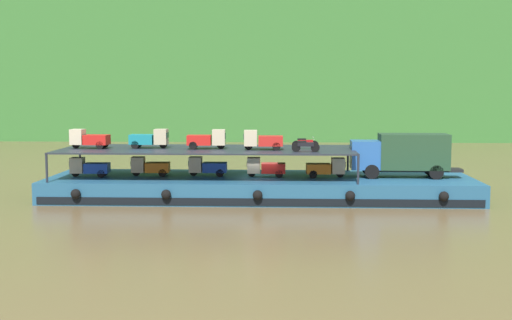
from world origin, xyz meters
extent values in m
plane|color=brown|center=(0.00, 0.00, 0.00)|extent=(400.00, 400.00, 0.00)
cube|color=#387533|center=(0.00, 67.45, 20.27)|extent=(123.81, 33.79, 40.54)
cube|color=#23567A|center=(0.00, 0.00, 0.75)|extent=(30.14, 8.30, 1.50)
cube|color=black|center=(0.00, -4.17, 0.35)|extent=(29.54, 0.06, 0.50)
sphere|color=black|center=(-12.06, -4.35, 0.85)|extent=(0.65, 0.65, 0.65)
sphere|color=black|center=(-6.03, -4.35, 0.85)|extent=(0.65, 0.65, 0.65)
sphere|color=black|center=(0.00, -4.35, 0.85)|extent=(0.65, 0.65, 0.65)
sphere|color=black|center=(6.03, -4.35, 0.85)|extent=(0.65, 0.65, 0.65)
sphere|color=black|center=(12.06, -4.35, 0.85)|extent=(0.65, 0.65, 0.65)
cube|color=#285BA3|center=(7.47, 0.18, 3.10)|extent=(2.04, 2.22, 2.00)
cube|color=#192833|center=(6.44, 0.20, 3.45)|extent=(0.10, 1.84, 0.60)
cube|color=#234228|center=(10.87, 0.11, 3.35)|extent=(4.84, 2.39, 2.50)
cube|color=black|center=(10.87, 0.11, 2.05)|extent=(6.83, 1.51, 0.20)
cylinder|color=black|center=(7.89, 1.18, 2.00)|extent=(1.01, 0.30, 1.00)
cylinder|color=black|center=(7.85, -0.84, 2.00)|extent=(1.01, 0.30, 1.00)
cylinder|color=black|center=(12.33, 1.09, 2.00)|extent=(1.01, 0.30, 1.00)
cylinder|color=black|center=(12.29, -0.93, 2.00)|extent=(1.01, 0.30, 1.00)
cylinder|color=#232833|center=(6.59, 3.67, 2.50)|extent=(0.16, 0.16, 2.00)
cylinder|color=#232833|center=(6.59, -3.67, 2.50)|extent=(0.16, 0.16, 2.00)
cylinder|color=#232833|center=(-14.19, 3.67, 2.50)|extent=(0.16, 0.16, 2.00)
cylinder|color=#232833|center=(-14.19, -3.67, 2.50)|extent=(0.16, 0.16, 2.00)
cube|color=#232833|center=(-3.80, 0.00, 3.45)|extent=(20.94, 7.50, 0.10)
cube|color=#1E47B7|center=(-11.66, -0.53, 2.13)|extent=(1.76, 1.28, 0.70)
cube|color=#C6B793|center=(-13.06, -0.60, 2.33)|extent=(0.95, 1.04, 1.10)
cube|color=#19232D|center=(-13.53, -0.62, 2.44)|extent=(0.08, 0.85, 0.38)
cylinder|color=black|center=(-13.21, -0.61, 1.78)|extent=(0.57, 0.17, 0.56)
cylinder|color=black|center=(-11.29, 0.02, 1.78)|extent=(0.57, 0.17, 0.56)
cylinder|color=black|center=(-11.24, -1.04, 1.78)|extent=(0.57, 0.17, 0.56)
cube|color=orange|center=(-7.41, 0.10, 2.13)|extent=(1.77, 1.30, 0.70)
cube|color=#C6B793|center=(-8.81, 0.02, 2.33)|extent=(0.96, 1.05, 1.10)
cube|color=#19232D|center=(-9.28, -0.01, 2.44)|extent=(0.09, 0.85, 0.38)
cylinder|color=black|center=(-8.96, 0.01, 1.78)|extent=(0.57, 0.17, 0.56)
cylinder|color=black|center=(-7.04, 0.65, 1.78)|extent=(0.57, 0.17, 0.56)
cylinder|color=black|center=(-6.98, -0.41, 1.78)|extent=(0.57, 0.17, 0.56)
cube|color=#1E47B7|center=(-3.27, 0.23, 2.13)|extent=(1.72, 1.23, 0.70)
cube|color=beige|center=(-4.67, 0.21, 2.33)|extent=(0.92, 1.02, 1.10)
cube|color=#19232D|center=(-5.14, 0.20, 2.44)|extent=(0.06, 0.85, 0.38)
cylinder|color=black|center=(-4.82, 0.20, 1.78)|extent=(0.56, 0.15, 0.56)
cylinder|color=black|center=(-2.88, 0.77, 1.78)|extent=(0.56, 0.15, 0.56)
cylinder|color=black|center=(-2.86, -0.29, 1.78)|extent=(0.56, 0.15, 0.56)
cube|color=red|center=(0.95, -0.05, 2.13)|extent=(1.73, 1.24, 0.70)
cube|color=beige|center=(-0.45, -0.08, 2.33)|extent=(0.92, 1.02, 1.10)
cube|color=#19232D|center=(-0.92, -0.09, 2.44)|extent=(0.06, 0.85, 0.38)
cylinder|color=black|center=(-0.60, -0.09, 1.78)|extent=(0.56, 0.15, 0.56)
cylinder|color=black|center=(1.34, 0.48, 1.78)|extent=(0.56, 0.15, 0.56)
cylinder|color=black|center=(1.36, -0.58, 1.78)|extent=(0.56, 0.15, 0.56)
cube|color=orange|center=(4.15, -0.19, 2.13)|extent=(1.74, 1.26, 0.70)
cube|color=#C6B793|center=(5.55, -0.13, 2.33)|extent=(0.94, 1.03, 1.10)
cube|color=#19232D|center=(6.02, -0.12, 2.44)|extent=(0.07, 0.85, 0.38)
cylinder|color=black|center=(5.70, -0.13, 1.78)|extent=(0.56, 0.16, 0.56)
cylinder|color=black|center=(3.77, -0.73, 1.78)|extent=(0.56, 0.16, 0.56)
cylinder|color=black|center=(3.73, 0.33, 1.78)|extent=(0.56, 0.16, 0.56)
cube|color=red|center=(-11.75, -0.16, 4.13)|extent=(1.77, 1.29, 0.70)
cube|color=beige|center=(-13.14, -0.09, 4.33)|extent=(0.95, 1.05, 1.10)
cube|color=#19232D|center=(-13.61, -0.06, 4.44)|extent=(0.09, 0.85, 0.38)
cylinder|color=black|center=(-13.29, -0.08, 3.78)|extent=(0.57, 0.17, 0.56)
cylinder|color=black|center=(-11.32, 0.34, 3.78)|extent=(0.57, 0.17, 0.56)
cylinder|color=black|center=(-11.38, -0.72, 3.78)|extent=(0.57, 0.17, 0.56)
cube|color=teal|center=(-8.56, 0.30, 4.13)|extent=(1.72, 1.22, 0.70)
cube|color=#C6B793|center=(-7.16, 0.28, 4.33)|extent=(0.91, 1.01, 1.10)
cube|color=#19232D|center=(-6.69, 0.28, 4.44)|extent=(0.05, 0.85, 0.38)
cylinder|color=black|center=(-7.01, 0.28, 3.78)|extent=(0.56, 0.15, 0.56)
cylinder|color=black|center=(-8.97, -0.22, 3.78)|extent=(0.56, 0.15, 0.56)
cylinder|color=black|center=(-8.95, 0.84, 3.78)|extent=(0.56, 0.15, 0.56)
cube|color=red|center=(-4.34, -0.19, 4.13)|extent=(1.75, 1.27, 0.70)
cube|color=beige|center=(-2.94, -0.13, 4.33)|extent=(0.94, 1.04, 1.10)
cube|color=#19232D|center=(-2.47, -0.11, 4.44)|extent=(0.08, 0.85, 0.38)
cylinder|color=black|center=(-2.79, -0.12, 3.78)|extent=(0.57, 0.16, 0.56)
cylinder|color=black|center=(-4.72, -0.74, 3.78)|extent=(0.57, 0.16, 0.56)
cylinder|color=black|center=(-4.76, 0.32, 3.78)|extent=(0.57, 0.16, 0.56)
cube|color=red|center=(0.76, -0.72, 4.13)|extent=(1.74, 1.26, 0.70)
cube|color=beige|center=(-0.64, -0.77, 4.33)|extent=(0.93, 1.03, 1.10)
cube|color=#19232D|center=(-1.11, -0.78, 4.44)|extent=(0.07, 0.85, 0.38)
cylinder|color=black|center=(-0.79, -0.77, 3.78)|extent=(0.56, 0.16, 0.56)
cylinder|color=black|center=(1.15, -0.18, 3.78)|extent=(0.56, 0.16, 0.56)
cylinder|color=black|center=(1.18, -1.24, 3.78)|extent=(0.56, 0.16, 0.56)
cylinder|color=black|center=(3.83, -2.26, 3.80)|extent=(0.60, 0.11, 0.60)
cylinder|color=black|center=(2.53, -2.24, 3.80)|extent=(0.60, 0.11, 0.60)
cube|color=black|center=(3.18, -2.25, 4.02)|extent=(1.10, 0.22, 0.28)
cube|color=black|center=(2.93, -2.25, 4.20)|extent=(0.60, 0.21, 0.12)
cylinder|color=#B2B2B7|center=(3.73, -2.26, 4.35)|extent=(0.05, 0.55, 0.04)
cylinder|color=black|center=(3.86, 0.03, 3.80)|extent=(0.60, 0.13, 0.60)
cylinder|color=black|center=(2.56, -0.03, 3.80)|extent=(0.60, 0.13, 0.60)
cube|color=#B21919|center=(3.21, 0.00, 4.02)|extent=(1.11, 0.25, 0.28)
cube|color=black|center=(2.96, -0.01, 4.20)|extent=(0.61, 0.23, 0.12)
cylinder|color=#B2B2B7|center=(3.76, 0.03, 4.35)|extent=(0.07, 0.55, 0.04)
camera|label=1|loc=(1.79, -47.83, 7.74)|focal=47.28mm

